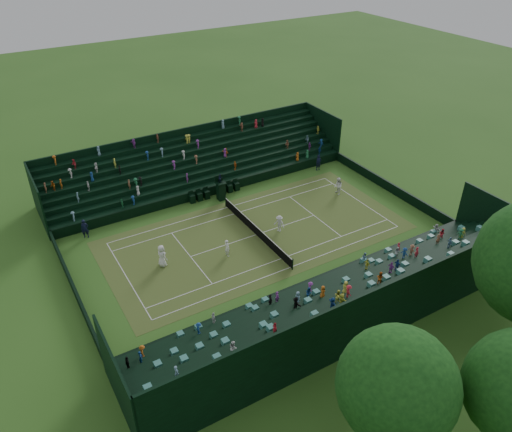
% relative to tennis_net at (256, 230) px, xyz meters
% --- Properties ---
extents(ground, '(160.00, 160.00, 0.00)m').
position_rel_tennis_net_xyz_m(ground, '(0.00, 0.00, -0.53)').
color(ground, '#33631F').
rests_on(ground, ground).
extents(court_surface, '(12.97, 26.77, 0.01)m').
position_rel_tennis_net_xyz_m(court_surface, '(0.00, 0.00, -0.52)').
color(court_surface, '#417727').
rests_on(court_surface, ground).
extents(perimeter_wall_north, '(17.17, 0.20, 1.00)m').
position_rel_tennis_net_xyz_m(perimeter_wall_north, '(0.00, 15.88, -0.03)').
color(perimeter_wall_north, black).
rests_on(perimeter_wall_north, ground).
extents(perimeter_wall_south, '(17.17, 0.20, 1.00)m').
position_rel_tennis_net_xyz_m(perimeter_wall_south, '(0.00, -15.88, -0.03)').
color(perimeter_wall_south, black).
rests_on(perimeter_wall_south, ground).
extents(perimeter_wall_east, '(0.20, 31.77, 1.00)m').
position_rel_tennis_net_xyz_m(perimeter_wall_east, '(8.48, 0.00, -0.03)').
color(perimeter_wall_east, black).
rests_on(perimeter_wall_east, ground).
extents(perimeter_wall_west, '(0.20, 31.77, 1.00)m').
position_rel_tennis_net_xyz_m(perimeter_wall_west, '(-8.48, 0.00, -0.03)').
color(perimeter_wall_west, black).
rests_on(perimeter_wall_west, ground).
extents(north_grandstand, '(6.60, 32.00, 4.90)m').
position_rel_tennis_net_xyz_m(north_grandstand, '(12.66, 0.00, 1.02)').
color(north_grandstand, black).
rests_on(north_grandstand, ground).
extents(south_grandstand, '(6.60, 32.00, 4.90)m').
position_rel_tennis_net_xyz_m(south_grandstand, '(-12.66, 0.00, 1.02)').
color(south_grandstand, black).
rests_on(south_grandstand, ground).
extents(tennis_net, '(11.67, 0.10, 1.06)m').
position_rel_tennis_net_xyz_m(tennis_net, '(0.00, 0.00, 0.00)').
color(tennis_net, black).
rests_on(tennis_net, ground).
extents(umpire_chair, '(0.91, 0.91, 2.85)m').
position_rel_tennis_net_xyz_m(umpire_chair, '(-7.23, 0.23, 0.69)').
color(umpire_chair, black).
rests_on(umpire_chair, ground).
extents(courtside_chairs, '(0.55, 5.52, 1.19)m').
position_rel_tennis_net_xyz_m(courtside_chairs, '(-8.15, -0.02, -0.08)').
color(courtside_chairs, black).
rests_on(courtside_chairs, ground).
extents(player_near_west, '(1.12, 0.93, 1.96)m').
position_rel_tennis_net_xyz_m(player_near_west, '(-0.07, -8.82, 0.45)').
color(player_near_west, white).
rests_on(player_near_west, ground).
extents(player_near_east, '(0.60, 0.41, 1.59)m').
position_rel_tennis_net_xyz_m(player_near_east, '(1.43, -3.64, 0.27)').
color(player_near_east, white).
rests_on(player_near_east, ground).
extents(player_far_west, '(1.03, 0.88, 1.82)m').
position_rel_tennis_net_xyz_m(player_far_west, '(-2.11, 10.92, 0.38)').
color(player_far_west, white).
rests_on(player_far_west, ground).
extents(player_far_east, '(1.20, 1.03, 1.61)m').
position_rel_tennis_net_xyz_m(player_far_east, '(0.53, 2.11, 0.28)').
color(player_far_east, silver).
rests_on(player_far_east, ground).
extents(line_judge_north, '(0.46, 0.67, 1.79)m').
position_rel_tennis_net_xyz_m(line_judge_north, '(-7.51, 12.49, 0.37)').
color(line_judge_north, black).
rests_on(line_judge_north, ground).
extents(line_judge_south, '(0.61, 0.75, 1.80)m').
position_rel_tennis_net_xyz_m(line_judge_south, '(-7.36, -13.14, 0.37)').
color(line_judge_south, black).
rests_on(line_judge_south, ground).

